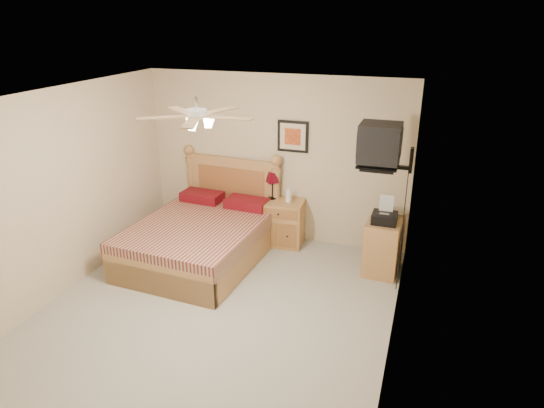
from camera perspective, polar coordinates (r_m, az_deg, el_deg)
The scene contains 17 objects.
floor at distance 5.89m, azimuth -6.62°, elevation -12.46°, with size 4.50×4.50×0.00m, color #A09C90.
ceiling at distance 4.96m, azimuth -7.87°, elevation 12.28°, with size 4.00×4.50×0.04m, color white.
wall_back at distance 7.27m, azimuth 0.43°, elevation 5.32°, with size 4.00×0.04×2.50m, color beige.
wall_front at distance 3.66m, azimuth -22.87°, elevation -14.09°, with size 4.00×0.04×2.50m, color beige.
wall_left at distance 6.39m, azimuth -23.63°, elevation 1.12°, with size 0.04×4.50×2.50m, color beige.
wall_right at distance 4.84m, azimuth 14.80°, elevation -4.06°, with size 0.04×4.50×2.50m, color beige.
bed at distance 6.76m, azimuth -8.70°, elevation -1.35°, with size 1.60×2.11×1.36m, color #B78242, non-canonical shape.
nightstand at distance 7.31m, azimuth 1.19°, elevation -2.19°, with size 0.63×0.47×0.68m, color #AD7745.
table_lamp at distance 7.23m, azimuth 0.04°, elevation 2.21°, with size 0.22×0.22×0.41m, color #580413, non-canonical shape.
lotion_bottle at distance 7.11m, azimuth 1.97°, elevation 1.15°, with size 0.10×0.10×0.25m, color white.
framed_picture at distance 7.08m, azimuth 2.48°, elevation 7.95°, with size 0.46×0.04×0.46m, color black.
dresser at distance 6.70m, azimuth 12.96°, elevation -4.78°, with size 0.44×0.63×0.75m, color #B58649.
fax_machine at distance 6.40m, azimuth 13.19°, elevation -0.76°, with size 0.32×0.34×0.34m, color black, non-canonical shape.
magazine_lower at distance 6.78m, azimuth 13.56°, elevation -0.95°, with size 0.18×0.24×0.02m, color beige.
magazine_upper at distance 6.79m, azimuth 13.69°, elevation -0.73°, with size 0.21×0.28×0.02m, color gray.
wall_tv at distance 5.93m, azimuth 13.98°, elevation 6.53°, with size 0.56×0.46×0.58m, color black, non-canonical shape.
ceiling_fan at distance 4.81m, azimuth -8.84°, elevation 10.24°, with size 1.14×1.14×0.28m, color white, non-canonical shape.
Camera 1 is at (2.17, -4.39, 3.28)m, focal length 32.00 mm.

